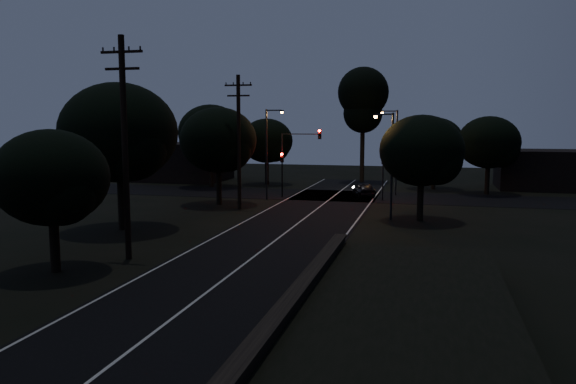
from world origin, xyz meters
The scene contains 21 objects.
road_surface centered at (0.00, 31.12, 0.01)m, with size 60.00×70.00×0.03m.
utility_pole_mid centered at (-6.00, 15.00, 5.74)m, with size 2.20×0.30×11.00m.
utility_pole_far centered at (-6.00, 32.00, 5.48)m, with size 2.20×0.30×10.50m.
tree_left_b centered at (-7.82, 11.90, 4.24)m, with size 5.14×5.14×6.54m.
tree_left_c centered at (-10.24, 21.85, 6.04)m, with size 7.39×7.39×9.34m.
tree_left_d centered at (-8.27, 33.87, 5.26)m, with size 6.39×6.39×8.11m.
tree_far_nw centered at (-8.80, 49.88, 4.72)m, with size 5.75×5.75×7.29m.
tree_far_w centered at (-13.76, 45.86, 5.68)m, with size 6.86×6.86×8.74m.
tree_far_ne centered at (9.21, 49.88, 4.77)m, with size 5.83×5.83×7.37m.
tree_far_e centered at (14.21, 46.88, 4.83)m, with size 5.87×5.87×7.45m.
tree_right_a centered at (8.21, 29.88, 4.78)m, with size 5.80×5.80×7.37m.
tall_pine centered at (1.00, 55.00, 9.46)m, with size 5.78×5.78×13.13m.
building_left centered at (-20.00, 52.00, 2.20)m, with size 10.00×8.00×4.40m, color black.
building_right centered at (20.00, 53.00, 2.00)m, with size 9.00×7.00×4.00m, color black.
signal_left centered at (-4.60, 39.99, 2.84)m, with size 0.28×0.35×4.10m.
signal_right centered at (4.60, 39.99, 2.84)m, with size 0.28×0.35×4.10m.
signal_mast centered at (-2.91, 39.99, 4.34)m, with size 3.70×0.35×6.25m.
streetlight_a centered at (-5.31, 38.00, 4.64)m, with size 1.66×0.26×8.00m.
streetlight_b centered at (5.31, 44.00, 4.64)m, with size 1.66×0.26×8.00m.
streetlight_c centered at (5.83, 30.00, 4.35)m, with size 1.46×0.26×7.50m.
car centered at (2.71, 42.05, 0.66)m, with size 1.55×3.86×1.32m, color black.
Camera 1 is at (8.54, -9.80, 6.80)m, focal length 35.00 mm.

